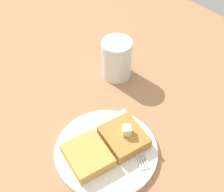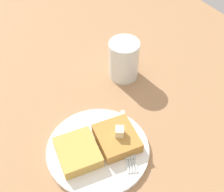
% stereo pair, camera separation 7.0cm
% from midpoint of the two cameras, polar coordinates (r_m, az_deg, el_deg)
% --- Properties ---
extents(table_surface, '(1.28, 1.28, 0.02)m').
position_cam_midpoint_polar(table_surface, '(0.72, -5.64, -6.27)').
color(table_surface, '#A57850').
rests_on(table_surface, ground).
extents(plate, '(0.22, 0.22, 0.01)m').
position_cam_midpoint_polar(plate, '(0.66, 0.48, -9.96)').
color(plate, white).
rests_on(plate, table_surface).
extents(toast_slice_left, '(0.10, 0.10, 0.03)m').
position_cam_midpoint_polar(toast_slice_left, '(0.66, 3.97, -7.88)').
color(toast_slice_left, '#B47F38').
rests_on(toast_slice_left, plate).
extents(toast_slice_middle, '(0.10, 0.10, 0.03)m').
position_cam_midpoint_polar(toast_slice_middle, '(0.64, -3.12, -10.38)').
color(toast_slice_middle, gold).
rests_on(toast_slice_middle, plate).
extents(butter_pat_primary, '(0.03, 0.03, 0.02)m').
position_cam_midpoint_polar(butter_pat_primary, '(0.64, 4.57, -6.70)').
color(butter_pat_primary, beige).
rests_on(butter_pat_primary, toast_slice_left).
extents(fork, '(0.09, 0.15, 0.00)m').
position_cam_midpoint_polar(fork, '(0.67, 5.99, -8.80)').
color(fork, silver).
rests_on(fork, plate).
extents(syrup_jar, '(0.08, 0.08, 0.10)m').
position_cam_midpoint_polar(syrup_jar, '(0.79, 4.74, 6.26)').
color(syrup_jar, '#391309').
rests_on(syrup_jar, table_surface).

